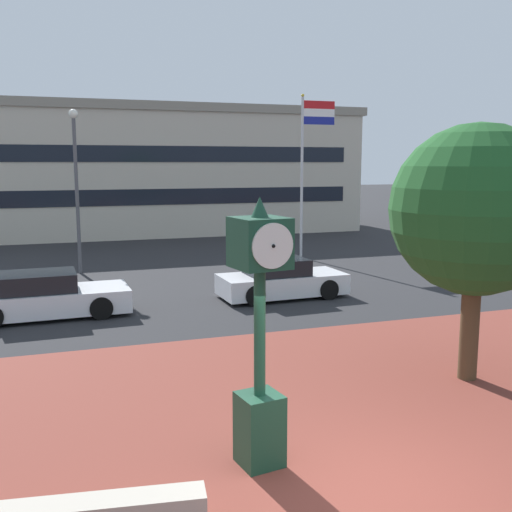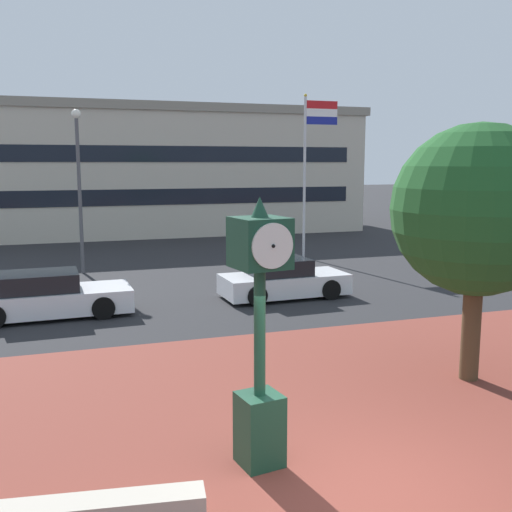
% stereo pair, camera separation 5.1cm
% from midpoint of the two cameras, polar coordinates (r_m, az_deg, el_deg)
% --- Properties ---
extents(ground_plane, '(200.00, 200.00, 0.00)m').
position_cam_midpoint_polar(ground_plane, '(8.50, 10.33, -21.71)').
color(ground_plane, '#262628').
extents(plaza_brick_paving, '(44.00, 11.58, 0.01)m').
position_cam_midpoint_polar(plaza_brick_paving, '(9.91, 5.11, -16.89)').
color(plaza_brick_paving, brown).
rests_on(plaza_brick_paving, ground).
extents(street_clock, '(0.80, 0.84, 3.86)m').
position_cam_midpoint_polar(street_clock, '(8.40, 0.18, -7.53)').
color(street_clock, '#19422D').
rests_on(street_clock, ground).
extents(plaza_tree, '(3.59, 3.34, 5.08)m').
position_cam_midpoint_polar(plaza_tree, '(12.52, 20.52, 3.84)').
color(plaza_tree, '#4C3823').
rests_on(plaza_tree, ground).
extents(car_street_near, '(4.11, 1.96, 1.28)m').
position_cam_midpoint_polar(car_street_near, '(19.25, 2.31, -2.31)').
color(car_street_near, silver).
rests_on(car_street_near, ground).
extents(car_street_mid, '(4.59, 2.01, 1.28)m').
position_cam_midpoint_polar(car_street_mid, '(17.85, -19.66, -3.72)').
color(car_street_mid, silver).
rests_on(car_street_mid, ground).
extents(flagpole_primary, '(1.63, 0.14, 7.32)m').
position_cam_midpoint_polar(flagpole_primary, '(27.14, 4.78, 9.11)').
color(flagpole_primary, silver).
rests_on(flagpole_primary, ground).
extents(civic_building, '(25.69, 12.19, 7.71)m').
position_cam_midpoint_polar(civic_building, '(40.20, -10.47, 8.12)').
color(civic_building, beige).
rests_on(civic_building, ground).
extents(street_lamp_post, '(0.36, 0.36, 6.32)m').
position_cam_midpoint_polar(street_lamp_post, '(24.16, -16.89, 7.53)').
color(street_lamp_post, '#4C4C51').
rests_on(street_lamp_post, ground).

